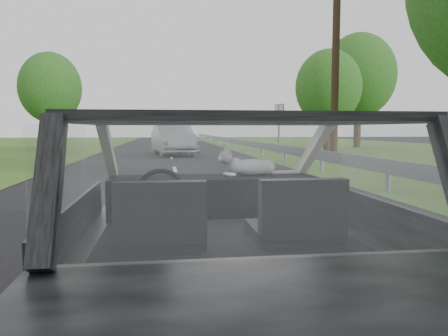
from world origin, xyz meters
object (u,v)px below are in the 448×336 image
object	(u,v)px
cat	(252,166)
other_car	(173,139)
subject_car	(223,229)
highway_sign	(279,129)
utility_pole	(336,49)

from	to	relation	value
cat	other_car	xyz separation A→B (m)	(-0.17, 19.70, -0.25)
subject_car	highway_sign	bearing A→B (deg)	73.97
cat	utility_pole	xyz separation A→B (m)	(6.05, 13.25, 3.43)
cat	highway_sign	distance (m)	20.98
other_car	utility_pole	bearing A→B (deg)	-54.55
subject_car	cat	distance (m)	0.82
cat	utility_pole	bearing A→B (deg)	50.87
other_car	utility_pole	world-z (taller)	utility_pole
subject_car	highway_sign	distance (m)	21.71
cat	other_car	world-z (taller)	other_car
subject_car	highway_sign	world-z (taller)	highway_sign
subject_car	utility_pole	distance (m)	15.76
other_car	utility_pole	distance (m)	9.69
highway_sign	cat	bearing A→B (deg)	-117.58
cat	highway_sign	bearing A→B (deg)	59.74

